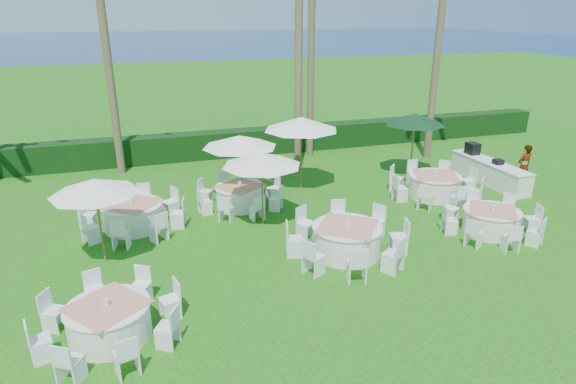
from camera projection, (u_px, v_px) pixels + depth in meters
name	position (u px, v px, depth m)	size (l,w,h in m)	color
ground	(324.00, 279.00, 12.39)	(120.00, 120.00, 0.00)	#11540E
hedge	(231.00, 143.00, 22.89)	(34.00, 1.00, 1.20)	black
ocean	(149.00, 44.00, 103.37)	(260.00, 260.00, 0.00)	#082552
banquet_table_a	(109.00, 320.00, 10.08)	(3.05, 3.05, 0.93)	white
banquet_table_b	(347.00, 239.00, 13.56)	(3.44, 3.44, 1.03)	white
banquet_table_c	(491.00, 220.00, 14.91)	(2.99, 2.99, 0.92)	white
banquet_table_d	(133.00, 215.00, 15.21)	(3.25, 3.25, 0.99)	white
banquet_table_e	(240.00, 196.00, 16.90)	(3.05, 3.05, 0.93)	white
banquet_table_f	(435.00, 185.00, 17.81)	(3.32, 3.32, 1.00)	white
umbrella_a	(94.00, 187.00, 12.55)	(2.33, 2.33, 2.40)	brown
umbrella_b	(262.00, 159.00, 14.86)	(2.50, 2.50, 2.40)	brown
umbrella_c	(240.00, 141.00, 16.95)	(2.67, 2.67, 2.39)	brown
umbrella_d	(301.00, 124.00, 17.91)	(2.83, 2.83, 2.81)	brown
umbrella_green	(415.00, 119.00, 19.43)	(2.42, 2.42, 2.64)	brown
buffet_table	(489.00, 171.00, 19.28)	(0.91, 3.86, 1.36)	white
staff_person	(524.00, 166.00, 18.66)	(0.62, 0.41, 1.70)	gray
palm_b	(107.00, 57.00, 18.95)	(4.37, 4.25, 8.71)	brown
palm_d	(311.00, 43.00, 21.30)	(4.21, 4.39, 9.44)	brown
palm_e	(438.00, 43.00, 20.99)	(4.40, 4.16, 9.42)	brown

